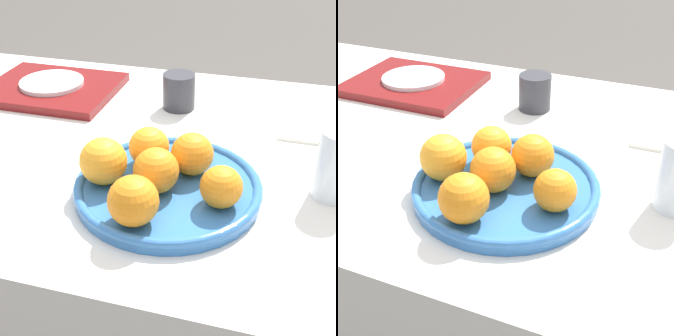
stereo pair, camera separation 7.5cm
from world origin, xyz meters
TOP-DOWN VIEW (x-y plane):
  - table at (0.00, 0.00)m, footprint 1.43×0.80m
  - fruit_platter at (0.11, -0.16)m, footprint 0.31×0.31m
  - orange_0 at (0.06, -0.11)m, footprint 0.07×0.07m
  - orange_1 at (0.14, -0.11)m, footprint 0.07×0.07m
  - orange_2 at (0.01, -0.18)m, footprint 0.08×0.08m
  - orange_3 at (0.20, -0.19)m, footprint 0.07×0.07m
  - orange_4 at (0.10, -0.18)m, footprint 0.07×0.07m
  - orange_5 at (0.09, -0.26)m, footprint 0.08×0.08m
  - serving_tray at (-0.27, 0.18)m, footprint 0.31×0.25m
  - side_plate at (-0.27, 0.18)m, footprint 0.15×0.15m
  - cup_0 at (0.04, 0.18)m, footprint 0.07×0.07m
  - napkin at (0.34, 0.14)m, footprint 0.14×0.11m

SIDE VIEW (x-z plane):
  - table at x=0.00m, z-range 0.00..0.73m
  - napkin at x=0.34m, z-range 0.73..0.73m
  - serving_tray at x=-0.27m, z-range 0.73..0.75m
  - fruit_platter at x=0.11m, z-range 0.73..0.75m
  - side_plate at x=-0.27m, z-range 0.75..0.76m
  - cup_0 at x=0.04m, z-range 0.73..0.81m
  - orange_3 at x=0.20m, z-range 0.74..0.81m
  - orange_0 at x=0.06m, z-range 0.74..0.81m
  - orange_1 at x=0.14m, z-range 0.74..0.82m
  - orange_4 at x=0.10m, z-range 0.74..0.82m
  - orange_5 at x=0.09m, z-range 0.74..0.82m
  - orange_2 at x=0.01m, z-range 0.74..0.82m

